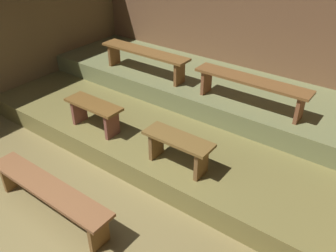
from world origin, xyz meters
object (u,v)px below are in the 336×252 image
(bench_floor_center, at_px, (49,192))
(bench_middle_right, at_px, (251,85))
(bench_middle_left, at_px, (144,55))
(bench_lower_left, at_px, (94,111))
(bench_lower_right, at_px, (178,146))

(bench_floor_center, xyz_separation_m, bench_middle_right, (1.10, 2.68, 0.61))
(bench_middle_left, bearing_deg, bench_floor_center, -73.03)
(bench_lower_left, relative_size, bench_middle_left, 0.53)
(bench_floor_center, relative_size, bench_lower_right, 2.03)
(bench_floor_center, bearing_deg, bench_middle_right, 67.71)
(bench_lower_right, relative_size, bench_middle_right, 0.53)
(bench_lower_right, relative_size, bench_middle_left, 0.53)
(bench_floor_center, relative_size, bench_lower_left, 2.03)
(bench_lower_left, bearing_deg, bench_floor_center, -65.52)
(bench_lower_left, xyz_separation_m, bench_middle_left, (-0.24, 1.41, 0.34))
(bench_middle_left, bearing_deg, bench_lower_left, -80.37)
(bench_lower_left, relative_size, bench_lower_right, 1.00)
(bench_middle_left, height_order, bench_middle_right, same)
(bench_lower_left, xyz_separation_m, bench_lower_right, (1.44, 0.00, 0.00))
(bench_middle_left, distance_m, bench_middle_right, 1.92)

